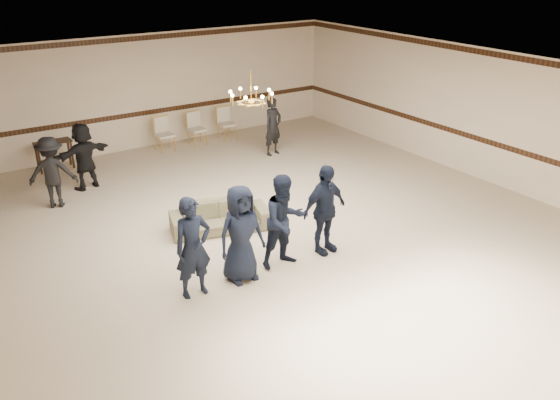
{
  "coord_description": "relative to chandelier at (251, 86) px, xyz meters",
  "views": [
    {
      "loc": [
        -5.77,
        -8.72,
        5.38
      ],
      "look_at": [
        -0.31,
        -0.5,
        1.08
      ],
      "focal_mm": 37.38,
      "sensor_mm": 36.0,
      "label": 1
    }
  ],
  "objects": [
    {
      "name": "boy_c",
      "position": [
        -0.52,
        -1.95,
        -2.0
      ],
      "size": [
        0.86,
        0.67,
        1.75
      ],
      "primitive_type": "imported",
      "rotation": [
        0.0,
        0.0,
        -0.01
      ],
      "color": "black",
      "rests_on": "floor"
    },
    {
      "name": "banquet_chair_right",
      "position": [
        2.27,
        5.28,
        -2.39
      ],
      "size": [
        0.5,
        0.5,
        0.97
      ],
      "primitive_type": null,
      "rotation": [
        0.0,
        0.0,
        -0.06
      ],
      "color": "beige",
      "rests_on": "floor"
    },
    {
      "name": "adult_left",
      "position": [
        -3.32,
        3.06,
        -2.07
      ],
      "size": [
        1.2,
        0.95,
        1.62
      ],
      "primitive_type": "imported",
      "rotation": [
        0.0,
        0.0,
        2.76
      ],
      "color": "black",
      "rests_on": "floor"
    },
    {
      "name": "console_table",
      "position": [
        -2.73,
        5.48,
        -2.49
      ],
      "size": [
        0.94,
        0.43,
        0.77
      ],
      "primitive_type": "cube",
      "rotation": [
        0.0,
        0.0,
        0.05
      ],
      "color": "black",
      "rests_on": "floor"
    },
    {
      "name": "adult_right",
      "position": [
        2.68,
        3.36,
        -2.07
      ],
      "size": [
        0.67,
        0.52,
        1.62
      ],
      "primitive_type": "imported",
      "rotation": [
        0.0,
        0.0,
        0.24
      ],
      "color": "black",
      "rests_on": "floor"
    },
    {
      "name": "boy_d",
      "position": [
        0.38,
        -1.95,
        -2.0
      ],
      "size": [
        1.07,
        0.55,
        1.75
      ],
      "primitive_type": "imported",
      "rotation": [
        0.0,
        0.0,
        0.12
      ],
      "color": "black",
      "rests_on": "floor"
    },
    {
      "name": "adult_mid",
      "position": [
        -2.42,
        3.76,
        -2.07
      ],
      "size": [
        1.57,
        0.85,
        1.62
      ],
      "primitive_type": "imported",
      "rotation": [
        0.0,
        0.0,
        3.41
      ],
      "color": "black",
      "rests_on": "floor"
    },
    {
      "name": "banquet_chair_mid",
      "position": [
        1.27,
        5.28,
        -2.39
      ],
      "size": [
        0.51,
        0.51,
        0.97
      ],
      "primitive_type": null,
      "rotation": [
        0.0,
        0.0,
        0.1
      ],
      "color": "beige",
      "rests_on": "floor"
    },
    {
      "name": "chandelier",
      "position": [
        0.0,
        0.0,
        0.0
      ],
      "size": [
        0.94,
        0.94,
        0.89
      ],
      "primitive_type": null,
      "color": "gold",
      "rests_on": "ceiling"
    },
    {
      "name": "chair_rail",
      "position": [
        0.0,
        5.99,
        -1.88
      ],
      "size": [
        12.0,
        0.02,
        0.14
      ],
      "primitive_type": "cube",
      "color": "#3A1F11",
      "rests_on": "wall_back"
    },
    {
      "name": "settee",
      "position": [
        -0.82,
        -0.03,
        -2.58
      ],
      "size": [
        2.13,
        1.3,
        0.58
      ],
      "primitive_type": "imported",
      "rotation": [
        0.0,
        0.0,
        -0.28
      ],
      "color": "#676644",
      "rests_on": "floor"
    },
    {
      "name": "crown_molding",
      "position": [
        0.0,
        5.99,
        0.21
      ],
      "size": [
        12.0,
        0.02,
        0.14
      ],
      "primitive_type": "cube",
      "color": "#3A1F11",
      "rests_on": "wall_back"
    },
    {
      "name": "boy_a",
      "position": [
        -2.32,
        -1.95,
        -2.0
      ],
      "size": [
        0.64,
        0.42,
        1.75
      ],
      "primitive_type": "imported",
      "rotation": [
        0.0,
        0.0,
        -0.0
      ],
      "color": "black",
      "rests_on": "floor"
    },
    {
      "name": "boy_b",
      "position": [
        -1.42,
        -1.95,
        -2.0
      ],
      "size": [
        0.86,
        0.57,
        1.75
      ],
      "primitive_type": "imported",
      "rotation": [
        0.0,
        0.0,
        0.01
      ],
      "color": "black",
      "rests_on": "floor"
    },
    {
      "name": "room",
      "position": [
        0.0,
        -1.0,
        -1.28
      ],
      "size": [
        12.01,
        14.01,
        3.21
      ],
      "color": "beige",
      "rests_on": "ground"
    },
    {
      "name": "banquet_chair_left",
      "position": [
        0.27,
        5.28,
        -2.39
      ],
      "size": [
        0.47,
        0.47,
        0.97
      ],
      "primitive_type": null,
      "rotation": [
        0.0,
        0.0,
        0.01
      ],
      "color": "beige",
      "rests_on": "floor"
    }
  ]
}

